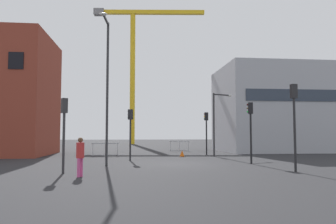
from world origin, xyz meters
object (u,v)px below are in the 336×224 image
at_px(streetlamp_tall, 107,81).
at_px(traffic_cone_by_barrier, 182,154).
at_px(traffic_light_island, 251,122).
at_px(traffic_light_corner, 130,126).
at_px(traffic_light_far, 206,126).
at_px(construction_crane, 136,53).
at_px(traffic_light_verge, 64,122).
at_px(streetlamp_short, 217,117).
at_px(pedestrian_walking, 80,154).
at_px(traffic_light_crosswalk, 294,113).

height_order(streetlamp_tall, traffic_cone_by_barrier, streetlamp_tall).
xyz_separation_m(streetlamp_tall, traffic_light_island, (8.73, 0.66, -2.33)).
height_order(traffic_light_corner, traffic_light_far, traffic_light_far).
bearing_deg(construction_crane, streetlamp_tall, -92.68).
bearing_deg(traffic_light_corner, construction_crane, 89.19).
relative_size(traffic_light_verge, traffic_light_far, 0.95).
distance_m(streetlamp_short, traffic_cone_by_barrier, 4.16).
distance_m(traffic_light_verge, traffic_cone_by_barrier, 12.77).
height_order(traffic_light_verge, traffic_cone_by_barrier, traffic_light_verge).
bearing_deg(traffic_cone_by_barrier, pedestrian_walking, -118.03).
bearing_deg(traffic_light_verge, traffic_cone_by_barrier, 55.37).
height_order(traffic_light_island, traffic_cone_by_barrier, traffic_light_island).
distance_m(construction_crane, traffic_light_far, 33.12).
bearing_deg(streetlamp_short, traffic_light_verge, -133.88).
bearing_deg(traffic_light_verge, streetlamp_tall, 60.81).
bearing_deg(traffic_light_island, traffic_cone_by_barrier, 116.37).
height_order(traffic_light_verge, traffic_light_far, traffic_light_far).
xyz_separation_m(pedestrian_walking, traffic_cone_by_barrier, (6.18, 11.61, -0.75)).
bearing_deg(streetlamp_tall, construction_crane, 87.32).
bearing_deg(traffic_light_verge, pedestrian_walking, -52.29).
xyz_separation_m(streetlamp_tall, traffic_cone_by_barrier, (5.44, 7.29, -4.64)).
xyz_separation_m(traffic_light_far, traffic_cone_by_barrier, (-2.42, -1.84, -2.27)).
xyz_separation_m(construction_crane, traffic_light_corner, (-0.49, -34.92, -13.79)).
distance_m(construction_crane, traffic_cone_by_barrier, 35.39).
distance_m(streetlamp_tall, traffic_light_verge, 4.30).
distance_m(traffic_light_island, traffic_cone_by_barrier, 7.76).
xyz_separation_m(construction_crane, streetlamp_tall, (-1.81, -38.68, -11.30)).
xyz_separation_m(streetlamp_tall, traffic_light_verge, (-1.71, -3.06, -2.49)).
height_order(construction_crane, traffic_light_far, construction_crane).
bearing_deg(traffic_light_crosswalk, pedestrian_walking, -175.83).
height_order(streetlamp_short, traffic_light_verge, streetlamp_short).
height_order(streetlamp_short, traffic_light_far, streetlamp_short).
xyz_separation_m(streetlamp_tall, streetlamp_short, (8.36, 7.41, -1.68)).
relative_size(construction_crane, pedestrian_walking, 14.24).
bearing_deg(construction_crane, traffic_cone_by_barrier, -83.41).
xyz_separation_m(streetlamp_short, traffic_light_verge, (-10.07, -10.47, -0.81)).
height_order(traffic_light_island, traffic_light_crosswalk, traffic_light_crosswalk).
relative_size(streetlamp_tall, traffic_light_crosswalk, 1.95).
distance_m(construction_crane, traffic_light_verge, 44.10).
bearing_deg(streetlamp_short, construction_crane, 101.82).
distance_m(construction_crane, traffic_light_corner, 37.54).
bearing_deg(traffic_light_far, traffic_light_island, -84.12).
bearing_deg(streetlamp_tall, traffic_light_far, 49.29).
distance_m(traffic_light_corner, pedestrian_walking, 8.45).
bearing_deg(streetlamp_short, pedestrian_walking, -127.81).
xyz_separation_m(construction_crane, traffic_light_verge, (-3.52, -41.74, -13.79)).
bearing_deg(pedestrian_walking, streetlamp_tall, 80.27).
relative_size(construction_crane, traffic_light_island, 6.38).
relative_size(streetlamp_tall, traffic_light_verge, 2.37).
distance_m(traffic_light_corner, traffic_light_crosswalk, 10.93).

